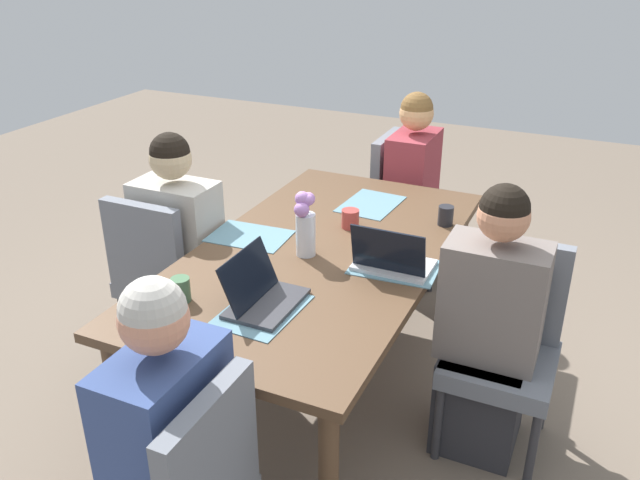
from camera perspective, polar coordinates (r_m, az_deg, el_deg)
name	(u,v)px	position (r m, az deg, el deg)	size (l,w,h in m)	color
ground_plane	(320,385)	(3.32, 0.00, -12.48)	(10.00, 10.00, 0.00)	#756656
dining_table	(320,265)	(2.96, 0.00, -2.18)	(1.94, 1.04, 0.75)	brown
chair_far_left_near	(163,271)	(3.37, -13.49, -2.62)	(0.44, 0.44, 0.90)	slate
person_far_left_near	(181,262)	(3.37, -11.96, -1.89)	(0.36, 0.40, 1.19)	#2D2D33
chair_head_right_left_mid	(402,199)	(4.18, 7.14, 3.52)	(0.44, 0.44, 0.90)	slate
person_head_right_left_mid	(411,200)	(4.09, 7.89, 3.43)	(0.40, 0.36, 1.19)	#2D2D33
person_head_left_left_far	(173,469)	(2.20, -12.64, -18.77)	(0.40, 0.36, 1.19)	#2D2D33
chair_near_right_near	(505,338)	(2.87, 15.76, -8.14)	(0.44, 0.44, 0.90)	slate
person_near_right_near	(488,338)	(2.80, 14.34, -8.22)	(0.36, 0.40, 1.19)	#2D2D33
flower_vase	(305,223)	(2.82, -1.30, 1.52)	(0.12, 0.09, 0.29)	silver
placemat_far_left_near	(250,236)	(3.07, -6.12, 0.34)	(0.36, 0.26, 0.00)	slate
placemat_head_right_left_mid	(371,204)	(3.43, 4.42, 3.12)	(0.36, 0.26, 0.00)	slate
placemat_head_left_left_far	(262,310)	(2.48, -5.03, -6.10)	(0.36, 0.26, 0.00)	slate
placemat_near_right_near	(395,267)	(2.79, 6.50, -2.37)	(0.36, 0.26, 0.00)	slate
laptop_near_right_near	(392,261)	(2.75, 6.26, -1.80)	(0.22, 0.32, 0.21)	silver
laptop_head_left_left_far	(261,295)	(2.50, -5.12, -4.77)	(0.32, 0.22, 0.20)	#38383D
coffee_mug_near_left	(446,216)	(3.22, 10.84, 2.09)	(0.07, 0.07, 0.10)	#232328
coffee_mug_near_right	(350,219)	(3.14, 2.64, 1.85)	(0.08, 0.08, 0.09)	#AD3D38
coffee_mug_centre_left	(181,290)	(2.57, -11.97, -4.22)	(0.07, 0.07, 0.10)	#47704C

